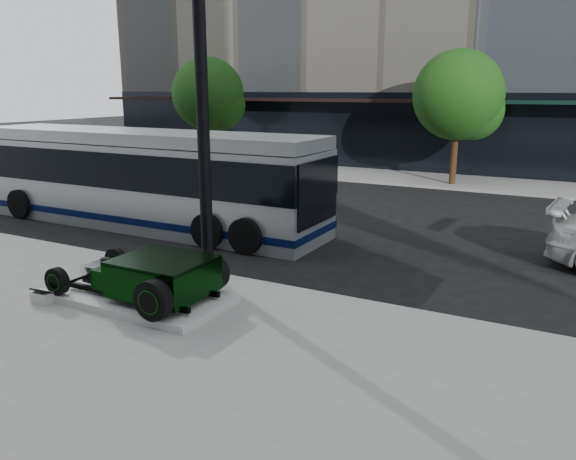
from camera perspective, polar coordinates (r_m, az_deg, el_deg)
The scene contains 8 objects.
ground at distance 14.06m, azimuth 0.77°, elevation -3.10°, with size 120.00×120.00×0.00m, color black.
sidewalk_far at distance 26.96m, azimuth 14.68°, elevation 4.92°, with size 70.00×4.00×0.12m, color gray.
street_trees at distance 25.50m, azimuth 17.25°, elevation 12.63°, with size 29.80×3.80×5.70m.
display_plinth at distance 11.42m, azimuth -14.51°, elevation -6.68°, with size 3.40×1.80×0.15m, color silver.
hot_rod at distance 11.04m, azimuth -13.40°, elevation -4.57°, with size 3.22×2.00×0.81m.
info_plaque at distance 11.98m, azimuth -23.60°, elevation -6.20°, with size 0.41×0.32×0.31m.
lamppost at distance 11.83m, azimuth -8.76°, elevation 13.91°, with size 0.48×0.48×8.72m.
transit_bus at distance 18.09m, azimuth -14.51°, elevation 5.17°, with size 12.12×2.88×2.92m.
Camera 1 is at (6.18, -11.92, 4.17)m, focal length 35.00 mm.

